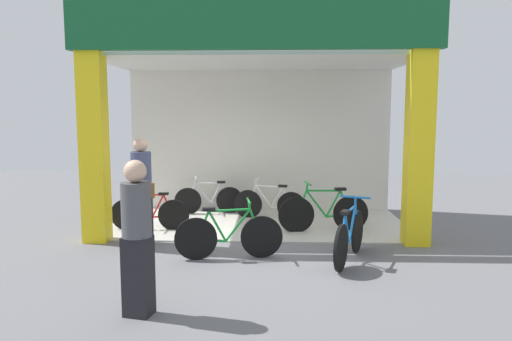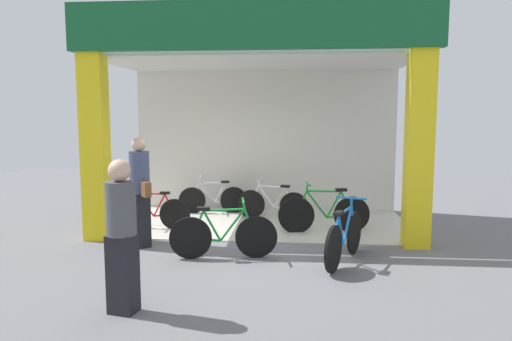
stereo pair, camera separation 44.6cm
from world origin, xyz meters
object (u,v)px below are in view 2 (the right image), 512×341
object	(u,v)px
bicycle_inside_2	(272,204)
pedestrian_1	(122,234)
bicycle_inside_3	(152,212)
bicycle_parked_1	(344,238)
bicycle_inside_0	(213,199)
pedestrian_0	(140,191)
bicycle_parked_0	(223,235)
bicycle_inside_1	(324,213)

from	to	relation	value
bicycle_inside_2	pedestrian_1	distance (m)	4.97
bicycle_inside_2	pedestrian_1	size ratio (longest dim) A/B	0.87
bicycle_inside_3	bicycle_parked_1	world-z (taller)	bicycle_parked_1
bicycle_inside_2	bicycle_inside_3	bearing A→B (deg)	-155.91
bicycle_inside_0	bicycle_inside_3	distance (m)	1.74
pedestrian_0	bicycle_parked_0	bearing A→B (deg)	-19.14
bicycle_parked_0	pedestrian_0	size ratio (longest dim) A/B	0.90
bicycle_inside_0	pedestrian_0	xyz separation A→B (m)	(-0.71, -2.68, 0.61)
bicycle_inside_2	bicycle_parked_1	distance (m)	3.00
pedestrian_1	bicycle_inside_3	bearing A→B (deg)	102.90
bicycle_parked_0	bicycle_inside_0	bearing A→B (deg)	102.94
bicycle_inside_1	bicycle_parked_1	world-z (taller)	bicycle_inside_1
bicycle_inside_2	pedestrian_0	size ratio (longest dim) A/B	0.82
bicycle_inside_0	bicycle_inside_2	size ratio (longest dim) A/B	1.00
bicycle_inside_3	bicycle_parked_1	size ratio (longest dim) A/B	0.94
bicycle_inside_1	bicycle_inside_0	bearing A→B (deg)	147.54
bicycle_inside_3	pedestrian_1	bearing A→B (deg)	-77.10
pedestrian_0	pedestrian_1	bearing A→B (deg)	-75.53
bicycle_parked_1	pedestrian_0	bearing A→B (deg)	170.49
bicycle_parked_1	pedestrian_1	size ratio (longest dim) A/B	0.93
bicycle_inside_0	pedestrian_0	size ratio (longest dim) A/B	0.82
bicycle_inside_1	bicycle_inside_3	bearing A→B (deg)	-179.98
bicycle_inside_1	pedestrian_1	bearing A→B (deg)	-122.57
bicycle_inside_3	bicycle_parked_0	world-z (taller)	bicycle_parked_0
pedestrian_0	bicycle_parked_1	bearing A→B (deg)	-9.51
bicycle_parked_0	bicycle_inside_1	bearing A→B (deg)	46.58
bicycle_inside_3	pedestrian_1	size ratio (longest dim) A/B	0.88
bicycle_inside_0	bicycle_inside_2	distance (m)	1.41
bicycle_inside_2	bicycle_parked_1	world-z (taller)	bicycle_parked_1
bicycle_inside_1	bicycle_inside_2	xyz separation A→B (m)	(-1.01, 1.00, -0.04)
bicycle_inside_3	bicycle_parked_0	bearing A→B (deg)	-45.95
bicycle_inside_0	bicycle_parked_1	distance (m)	4.11
bicycle_inside_2	pedestrian_1	xyz separation A→B (m)	(-1.38, -4.74, 0.55)
bicycle_inside_1	bicycle_parked_0	world-z (taller)	bicycle_inside_1
pedestrian_0	pedestrian_1	world-z (taller)	pedestrian_0
bicycle_inside_2	bicycle_parked_0	distance (m)	2.76
bicycle_parked_0	pedestrian_1	distance (m)	2.25
bicycle_inside_3	bicycle_inside_2	bearing A→B (deg)	24.09
bicycle_inside_3	bicycle_parked_0	xyz separation A→B (m)	(1.64, -1.70, 0.03)
bicycle_inside_2	pedestrian_1	world-z (taller)	pedestrian_1
bicycle_inside_0	bicycle_inside_3	size ratio (longest dim) A/B	0.99
bicycle_inside_1	pedestrian_0	bearing A→B (deg)	-158.55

